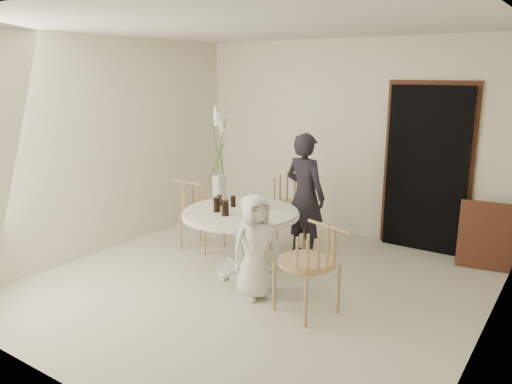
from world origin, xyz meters
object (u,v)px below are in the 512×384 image
Objects in this scene: chair_left at (195,205)px; chair_right at (317,256)px; birthday_cake at (252,203)px; flower_vase at (219,167)px; chair_far at (293,196)px; boy at (256,247)px; girl at (305,196)px; table at (241,220)px.

chair_right is at bearing -111.40° from chair_left.
chair_right reaches higher than birthday_cake.
flower_vase is (-1.73, 0.75, 0.53)m from chair_right.
boy is (0.54, -1.67, -0.10)m from chair_far.
birthday_cake is (1.06, -0.22, 0.23)m from chair_left.
girl is at bearing -62.20° from chair_far.
boy is at bearing -91.33° from chair_far.
girl reaches higher than boy.
chair_right is at bearing -23.44° from flower_vase.
flower_vase reaches higher than chair_right.
flower_vase reaches higher than girl.
chair_left is 0.81× the size of boy.
chair_right is 1.35m from birthday_cake.
girl reaches higher than birthday_cake.
flower_vase reaches higher than boy.
table is 1.34× the size of chair_far.
boy reaches higher than table.
chair_right reaches higher than table.
chair_far is 1.19m from flower_vase.
chair_right is 0.61× the size of girl.
birthday_cake is at bearing -104.98° from chair_far.
chair_far is at bearing -49.54° from chair_left.
chair_far is 1.05× the size of chair_right.
table is 0.23m from birthday_cake.
girl is 0.78m from birthday_cake.
chair_right is at bearing -66.66° from boy.
birthday_cake is at bearing 78.29° from girl.
girl is at bearing -130.00° from chair_right.
chair_right is at bearing 133.14° from girl.
boy reaches higher than chair_left.
chair_left is at bearing 167.65° from flower_vase.
boy is 0.92× the size of flower_vase.
chair_far is at bearing -32.76° from girl.
flower_vase is (-0.48, -0.96, 0.50)m from chair_far.
chair_far is 0.64× the size of girl.
chair_right is (1.25, -1.71, -0.03)m from chair_far.
chair_right is 0.87× the size of boy.
boy reaches higher than chair_far.
boy is at bearing -118.62° from chair_left.
table is 1.07m from chair_left.
flower_vase reaches higher than chair_left.
flower_vase is (0.51, -0.11, 0.58)m from chair_left.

